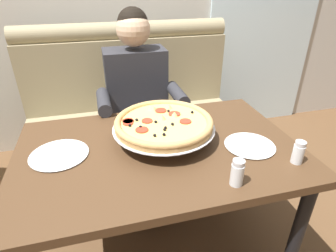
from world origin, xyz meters
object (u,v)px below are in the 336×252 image
Objects in this scene: pizza at (164,123)px; patio_chair at (230,60)px; dining_table at (159,163)px; shaker_oregano at (237,174)px; diner_main at (139,100)px; plate_near_left at (59,153)px; shaker_pepper_flakes at (298,154)px; booth_bench at (134,123)px; plate_near_right at (250,144)px.

patio_chair is at bearing 55.43° from pizza.
dining_table is 0.42m from shaker_oregano.
dining_table is at bearing -121.05° from pizza.
dining_table is 2.38m from patio_chair.
diner_main is 0.97m from shaker_oregano.
plate_near_left is 2.63m from patio_chair.
plate_near_left is at bearing -133.14° from patio_chair.
shaker_pepper_flakes is at bearing 11.14° from shaker_oregano.
plate_near_left is at bearing 162.28° from shaker_pepper_flakes.
booth_bench is 15.66× the size of shaker_pepper_flakes.
shaker_oregano is at bearing -129.50° from plate_near_right.
plate_near_right is (-0.13, 0.17, -0.03)m from shaker_pepper_flakes.
plate_near_left is at bearing -178.15° from pizza.
plate_near_left is (-0.48, -0.02, -0.08)m from pizza.
shaker_oregano is (-0.32, -0.06, 0.00)m from shaker_pepper_flakes.
pizza is 0.44m from shaker_oregano.
diner_main reaches higher than booth_bench.
plate_near_right is at bearing -67.25° from booth_bench.
patio_chair is at bearing 55.55° from dining_table.
plate_near_left is at bearing 173.55° from dining_table.
diner_main is at bearing 92.89° from pizza.
booth_bench reaches higher than pizza.
pizza is 0.60m from shaker_pepper_flakes.
booth_bench is at bearing -141.43° from patio_chair.
shaker_oregano is 0.77m from plate_near_left.
shaker_pepper_flakes is at bearing -33.38° from pizza.
plate_near_left is 1.09× the size of plate_near_right.
shaker_oregano is 0.43× the size of plate_near_left.
diner_main is at bearing 88.92° from dining_table.
shaker_oregano is 0.30m from plate_near_right.
pizza is at bearing -124.57° from patio_chair.
pizza is 2.08× the size of plate_near_right.
diner_main reaches higher than plate_near_left.
booth_bench is 1.72m from patio_chair.
diner_main is at bearing 102.75° from shaker_oregano.
shaker_pepper_flakes is 2.38m from patio_chair.
plate_near_right is at bearing 127.74° from shaker_pepper_flakes.
diner_main is at bearing -134.88° from patio_chair.
pizza is at bearing 58.95° from dining_table.
shaker_oregano is at bearing -116.06° from patio_chair.
shaker_oregano reaches higher than shaker_pepper_flakes.
plate_near_right is 2.27m from patio_chair.
booth_bench is at bearing 92.51° from diner_main.
pizza reaches higher than plate_near_right.
dining_table is 12.66× the size of shaker_pepper_flakes.
diner_main is 12.41× the size of shaker_pepper_flakes.
plate_near_left is 0.87m from plate_near_right.
plate_near_right is (0.37, -0.17, -0.08)m from pizza.
shaker_pepper_flakes is at bearing -26.05° from dining_table.
shaker_oregano is 0.47× the size of plate_near_right.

